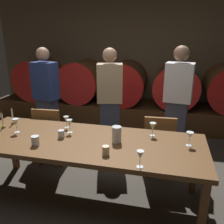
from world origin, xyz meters
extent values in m
plane|color=#3F3A33|center=(0.00, 0.00, 0.00)|extent=(8.08, 8.08, 0.00)
cube|color=brown|center=(0.00, 3.06, 1.31)|extent=(6.22, 0.24, 2.63)
cube|color=#4C2D16|center=(0.00, 2.51, 0.23)|extent=(5.60, 0.90, 0.46)
cylinder|color=brown|center=(-1.98, 2.51, 0.88)|extent=(0.86, 0.85, 0.86)
cylinder|color=#B21C16|center=(-1.98, 2.08, 0.88)|extent=(0.87, 0.03, 0.87)
cylinder|color=#B21C16|center=(-1.98, 2.95, 0.88)|extent=(0.87, 0.03, 0.87)
cylinder|color=#2D2D33|center=(-1.98, 2.51, 0.88)|extent=(0.86, 0.04, 0.86)
cylinder|color=brown|center=(-0.96, 2.51, 0.88)|extent=(0.86, 0.85, 0.86)
cylinder|color=#B21C16|center=(-0.96, 2.08, 0.88)|extent=(0.87, 0.03, 0.87)
cylinder|color=#B21C16|center=(-0.96, 2.95, 0.88)|extent=(0.87, 0.03, 0.87)
cylinder|color=#2D2D33|center=(-0.96, 2.51, 0.88)|extent=(0.86, 0.04, 0.86)
cylinder|color=#513319|center=(-0.03, 2.51, 0.88)|extent=(0.86, 0.85, 0.86)
cylinder|color=#9E1411|center=(-0.03, 2.08, 0.88)|extent=(0.87, 0.03, 0.87)
cylinder|color=#9E1411|center=(-0.03, 2.95, 0.88)|extent=(0.87, 0.03, 0.87)
cylinder|color=#2D2D33|center=(-0.03, 2.51, 0.88)|extent=(0.86, 0.04, 0.86)
cylinder|color=brown|center=(1.00, 2.51, 0.88)|extent=(0.86, 0.85, 0.86)
cylinder|color=#B21C16|center=(1.00, 2.08, 0.88)|extent=(0.87, 0.03, 0.87)
cylinder|color=#B21C16|center=(1.00, 2.95, 0.88)|extent=(0.87, 0.03, 0.87)
cylinder|color=#2D2D33|center=(1.00, 2.51, 0.88)|extent=(0.86, 0.04, 0.86)
cylinder|color=#9E1411|center=(1.97, 2.95, 0.88)|extent=(0.87, 0.03, 0.87)
cube|color=brown|center=(0.00, -0.08, 0.74)|extent=(2.62, 0.95, 0.05)
cube|color=brown|center=(1.23, -0.50, 0.36)|extent=(0.07, 0.07, 0.71)
cube|color=brown|center=(-1.23, 0.33, 0.36)|extent=(0.07, 0.07, 0.71)
cube|color=brown|center=(1.23, 0.33, 0.36)|extent=(0.07, 0.07, 0.71)
cube|color=brown|center=(-0.78, 0.66, 0.44)|extent=(0.42, 0.42, 0.04)
cube|color=brown|center=(-0.77, 0.48, 0.67)|extent=(0.40, 0.07, 0.42)
cube|color=brown|center=(-0.62, 0.84, 0.21)|extent=(0.05, 0.05, 0.42)
cube|color=brown|center=(-0.96, 0.82, 0.21)|extent=(0.05, 0.05, 0.42)
cube|color=brown|center=(-0.60, 0.50, 0.21)|extent=(0.05, 0.05, 0.42)
cube|color=brown|center=(-0.94, 0.48, 0.21)|extent=(0.05, 0.05, 0.42)
cube|color=brown|center=(0.78, 0.70, 0.44)|extent=(0.43, 0.43, 0.04)
cube|color=brown|center=(0.80, 0.52, 0.67)|extent=(0.40, 0.07, 0.42)
cube|color=brown|center=(0.94, 0.88, 0.21)|extent=(0.05, 0.05, 0.42)
cube|color=brown|center=(0.60, 0.86, 0.21)|extent=(0.05, 0.05, 0.42)
cube|color=brown|center=(0.96, 0.54, 0.21)|extent=(0.05, 0.05, 0.42)
cube|color=brown|center=(0.63, 0.52, 0.21)|extent=(0.05, 0.05, 0.42)
cube|color=#33384C|center=(-1.05, 1.06, 0.43)|extent=(0.34, 0.27, 0.86)
cube|color=navy|center=(-1.05, 1.06, 1.15)|extent=(0.43, 0.33, 0.59)
sphere|color=tan|center=(-1.05, 1.06, 1.57)|extent=(0.20, 0.20, 0.20)
cube|color=#33384C|center=(-0.01, 1.14, 0.43)|extent=(0.34, 0.26, 0.86)
cube|color=tan|center=(-0.01, 1.14, 1.15)|extent=(0.42, 0.32, 0.59)
sphere|color=tan|center=(-0.01, 1.14, 1.57)|extent=(0.21, 0.21, 0.21)
cube|color=#33384C|center=(1.00, 1.12, 0.47)|extent=(0.33, 0.24, 0.94)
cube|color=silver|center=(1.00, 1.12, 1.21)|extent=(0.41, 0.30, 0.55)
sphere|color=#8C664C|center=(1.00, 1.12, 1.61)|extent=(0.21, 0.21, 0.21)
cylinder|color=olive|center=(-1.10, 0.03, 0.78)|extent=(0.05, 0.05, 0.02)
cylinder|color=#EDE5CC|center=(-1.10, 0.03, 0.86)|extent=(0.02, 0.02, 0.15)
cone|color=yellow|center=(-1.10, 0.03, 0.95)|extent=(0.01, 0.01, 0.02)
cylinder|color=olive|center=(-1.06, 0.17, 0.78)|extent=(0.05, 0.05, 0.02)
cylinder|color=#EDE5CC|center=(-1.06, 0.17, 0.87)|extent=(0.02, 0.02, 0.17)
cone|color=yellow|center=(-1.06, 0.17, 0.97)|extent=(0.01, 0.01, 0.02)
cylinder|color=silver|center=(0.36, -0.05, 0.85)|extent=(0.10, 0.10, 0.18)
cylinder|color=white|center=(-0.84, -0.07, 0.76)|extent=(0.06, 0.06, 0.00)
cylinder|color=white|center=(-0.84, -0.07, 0.81)|extent=(0.01, 0.01, 0.09)
cone|color=white|center=(-0.84, -0.07, 0.89)|extent=(0.08, 0.08, 0.08)
cylinder|color=silver|center=(-0.33, 0.21, 0.76)|extent=(0.06, 0.06, 0.00)
cylinder|color=silver|center=(-0.33, 0.21, 0.80)|extent=(0.01, 0.01, 0.07)
cone|color=silver|center=(-0.33, 0.21, 0.88)|extent=(0.06, 0.06, 0.07)
cylinder|color=silver|center=(-0.23, 0.07, 0.76)|extent=(0.06, 0.06, 0.00)
cylinder|color=silver|center=(-0.23, 0.07, 0.81)|extent=(0.01, 0.01, 0.08)
cone|color=silver|center=(-0.23, 0.07, 0.89)|extent=(0.07, 0.07, 0.08)
cylinder|color=white|center=(0.67, -0.50, 0.76)|extent=(0.06, 0.06, 0.00)
cylinder|color=white|center=(0.67, -0.50, 0.80)|extent=(0.01, 0.01, 0.07)
cone|color=white|center=(0.67, -0.50, 0.88)|extent=(0.07, 0.07, 0.08)
cylinder|color=silver|center=(0.72, 0.21, 0.76)|extent=(0.06, 0.06, 0.00)
cylinder|color=silver|center=(0.72, 0.21, 0.80)|extent=(0.01, 0.01, 0.07)
cone|color=silver|center=(0.72, 0.21, 0.88)|extent=(0.08, 0.08, 0.09)
cylinder|color=white|center=(1.11, 0.04, 0.76)|extent=(0.06, 0.06, 0.00)
cylinder|color=white|center=(1.11, 0.04, 0.81)|extent=(0.01, 0.01, 0.08)
cone|color=white|center=(1.11, 0.04, 0.88)|extent=(0.08, 0.08, 0.07)
cylinder|color=silver|center=(-0.45, -0.32, 0.81)|extent=(0.08, 0.08, 0.10)
cylinder|color=silver|center=(-0.27, -0.08, 0.81)|extent=(0.07, 0.07, 0.09)
cylinder|color=beige|center=(0.32, -0.35, 0.81)|extent=(0.07, 0.07, 0.09)
camera|label=1|loc=(0.86, -2.36, 1.90)|focal=38.67mm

